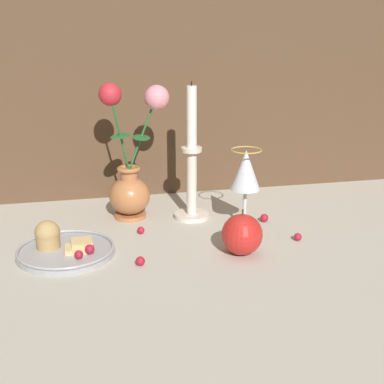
# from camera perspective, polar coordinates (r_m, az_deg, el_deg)

# --- Properties ---
(ground_plane) EXTENTS (2.40, 2.40, 0.00)m
(ground_plane) POSITION_cam_1_polar(r_m,az_deg,el_deg) (1.15, -1.22, -5.09)
(ground_plane) COLOR #B7B2A3
(ground_plane) RESTS_ON ground
(vase) EXTENTS (0.16, 0.10, 0.32)m
(vase) POSITION_cam_1_polar(r_m,az_deg,el_deg) (1.25, -6.50, 2.27)
(vase) COLOR #B77042
(vase) RESTS_ON ground_plane
(plate_with_pastries) EXTENTS (0.20, 0.20, 0.07)m
(plate_with_pastries) POSITION_cam_1_polar(r_m,az_deg,el_deg) (1.11, -13.66, -5.71)
(plate_with_pastries) COLOR #A3A3A8
(plate_with_pastries) RESTS_ON ground_plane
(wine_glass) EXTENTS (0.08, 0.08, 0.18)m
(wine_glass) POSITION_cam_1_polar(r_m,az_deg,el_deg) (1.18, 5.74, 1.94)
(wine_glass) COLOR silver
(wine_glass) RESTS_ON ground_plane
(candlestick) EXTENTS (0.08, 0.08, 0.32)m
(candlestick) POSITION_cam_1_polar(r_m,az_deg,el_deg) (1.24, -0.04, 2.36)
(candlestick) COLOR silver
(candlestick) RESTS_ON ground_plane
(apple_beside_vase) EXTENTS (0.08, 0.08, 0.09)m
(apple_beside_vase) POSITION_cam_1_polar(r_m,az_deg,el_deg) (1.07, 5.36, -4.54)
(apple_beside_vase) COLOR red
(apple_beside_vase) RESTS_ON ground_plane
(berry_near_plate) EXTENTS (0.02, 0.02, 0.02)m
(berry_near_plate) POSITION_cam_1_polar(r_m,az_deg,el_deg) (1.16, 11.22, -4.72)
(berry_near_plate) COLOR #AD192D
(berry_near_plate) RESTS_ON ground_plane
(berry_front_center) EXTENTS (0.02, 0.02, 0.02)m
(berry_front_center) POSITION_cam_1_polar(r_m,az_deg,el_deg) (1.04, -5.53, -7.34)
(berry_front_center) COLOR #AD192D
(berry_front_center) RESTS_ON ground_plane
(berry_by_glass_stem) EXTENTS (0.02, 0.02, 0.02)m
(berry_by_glass_stem) POSITION_cam_1_polar(r_m,az_deg,el_deg) (1.26, 7.72, -2.76)
(berry_by_glass_stem) COLOR #AD192D
(berry_by_glass_stem) RESTS_ON ground_plane
(berry_under_candlestick) EXTENTS (0.02, 0.02, 0.02)m
(berry_under_candlestick) POSITION_cam_1_polar(r_m,az_deg,el_deg) (1.18, -5.47, -4.08)
(berry_under_candlestick) COLOR #AD192D
(berry_under_candlestick) RESTS_ON ground_plane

